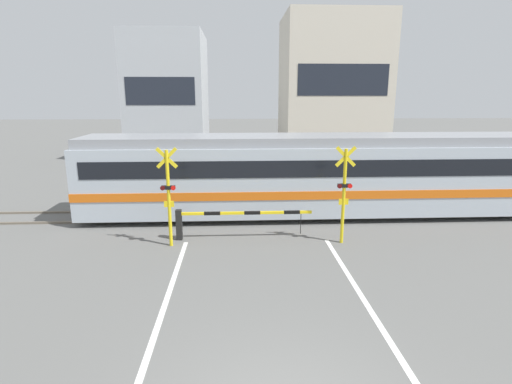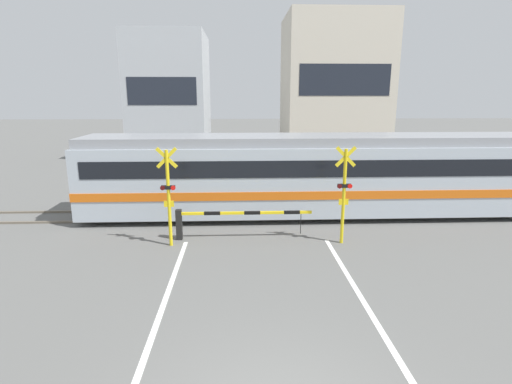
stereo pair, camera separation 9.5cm
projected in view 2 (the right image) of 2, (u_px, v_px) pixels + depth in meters
name	position (u px, v px, depth m)	size (l,w,h in m)	color
rail_track_near	(254.00, 220.00, 15.86)	(50.00, 0.10, 0.08)	#6B6051
rail_track_far	(253.00, 209.00, 17.25)	(50.00, 0.10, 0.08)	#6B6051
road_stripe_left	(147.00, 351.00, 7.76)	(0.14, 11.88, 0.01)	white
road_stripe_right	(390.00, 345.00, 7.95)	(0.14, 11.88, 0.01)	white
commuter_train	(342.00, 173.00, 16.29)	(20.91, 2.87, 3.29)	#ADB7C1
crossing_barrier_near	(218.00, 218.00, 13.68)	(4.67, 0.20, 1.06)	black
crossing_barrier_far	(278.00, 182.00, 19.41)	(4.67, 0.20, 1.06)	black
crossing_signal_left	(168.00, 193.00, 12.82)	(0.68, 0.15, 3.27)	yellow
crossing_signal_right	(344.00, 191.00, 13.05)	(0.68, 0.15, 3.27)	yellow
pedestrian	(245.00, 168.00, 21.75)	(0.38, 0.22, 1.69)	#33384C
building_left_of_street	(171.00, 98.00, 30.63)	(5.61, 6.83, 9.31)	#B2B7BC
building_right_of_street	(333.00, 89.00, 30.99)	(7.58, 6.83, 10.69)	beige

